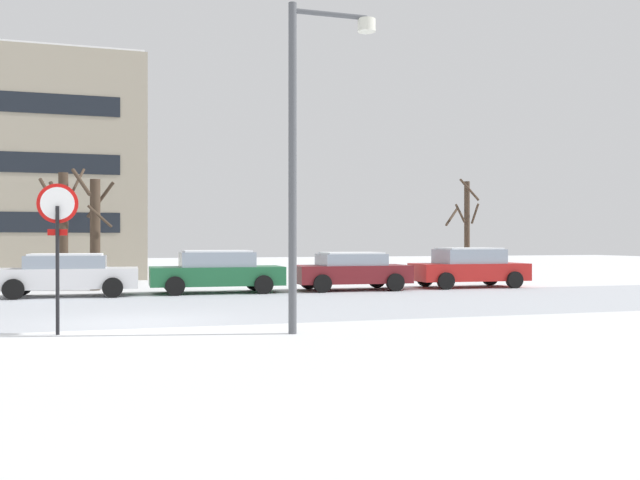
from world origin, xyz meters
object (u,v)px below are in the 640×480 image
object	(u,v)px
parked_car_maroon	(351,270)
parked_car_green	(217,271)
street_lamp	(307,135)
parked_car_white	(66,274)
stop_sign	(57,229)
parked_car_red	(469,267)

from	to	relation	value
parked_car_maroon	parked_car_green	bearing A→B (deg)	178.91
street_lamp	parked_car_white	bearing A→B (deg)	114.25
stop_sign	parked_car_white	size ratio (longest dim) A/B	0.64
stop_sign	parked_car_green	size ratio (longest dim) A/B	0.63
stop_sign	parked_car_maroon	size ratio (longest dim) A/B	0.69
parked_car_green	parked_car_maroon	size ratio (longest dim) A/B	1.09
parked_car_white	parked_car_maroon	distance (m)	9.78
parked_car_white	parked_car_maroon	bearing A→B (deg)	0.32
parked_car_maroon	parked_car_white	bearing A→B (deg)	-179.68
street_lamp	parked_car_white	xyz separation A→B (m)	(-4.94, 10.96, -3.15)
parked_car_white	parked_car_green	size ratio (longest dim) A/B	0.99
street_lamp	parked_car_maroon	distance (m)	12.44
parked_car_green	parked_car_red	bearing A→B (deg)	0.21
stop_sign	parked_car_red	xyz separation A→B (m)	(14.36, 10.04, -1.25)
stop_sign	parked_car_maroon	xyz separation A→B (m)	(9.47, 9.91, -1.31)
stop_sign	parked_car_red	world-z (taller)	stop_sign
parked_car_white	parked_car_maroon	xyz separation A→B (m)	(9.78, 0.06, -0.00)
parked_car_red	parked_car_green	bearing A→B (deg)	-179.79
parked_car_white	parked_car_maroon	world-z (taller)	same
street_lamp	parked_car_maroon	bearing A→B (deg)	66.27
stop_sign	street_lamp	bearing A→B (deg)	-13.44
parked_car_white	parked_car_red	world-z (taller)	parked_car_red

